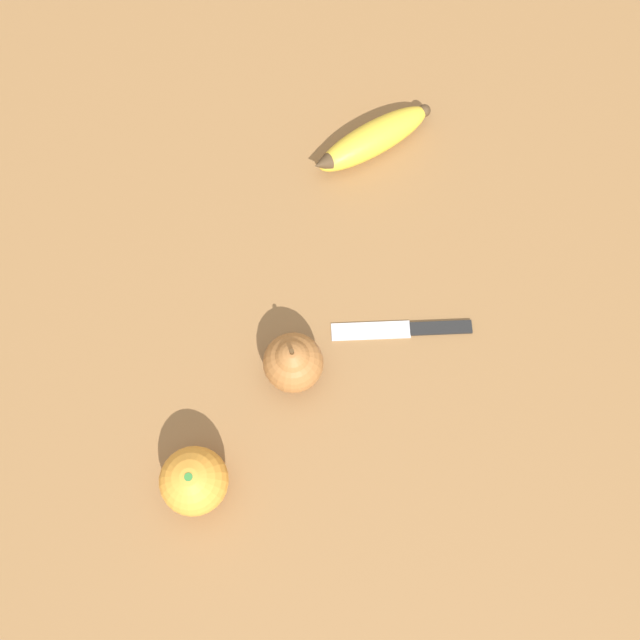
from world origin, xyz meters
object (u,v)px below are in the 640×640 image
at_px(paring_knife, 407,329).
at_px(orange, 194,481).
at_px(banana, 372,139).
at_px(pear, 293,362).

bearing_deg(paring_knife, orange, 124.92).
bearing_deg(orange, banana, 52.53).
bearing_deg(banana, pear, 40.28).
height_order(orange, pear, pear).
relative_size(orange, paring_knife, 0.44).
distance_m(banana, paring_knife, 0.26).
distance_m(pear, paring_knife, 0.15).
bearing_deg(pear, paring_knife, 8.12).
xyz_separation_m(banana, paring_knife, (-0.02, -0.26, -0.02)).
bearing_deg(banana, paring_knife, 66.85).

